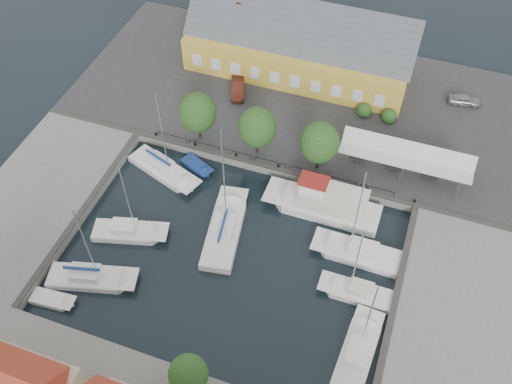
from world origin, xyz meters
TOP-DOWN VIEW (x-y plane):
  - ground at (0.00, 0.00)m, footprint 140.00×140.00m
  - north_quay at (0.00, 23.00)m, footprint 56.00×26.00m
  - west_quay at (-22.00, -2.00)m, footprint 12.00×24.00m
  - east_quay at (22.00, -2.00)m, footprint 12.00×24.00m
  - quay_edge_fittings at (0.02, 4.75)m, footprint 56.00×24.72m
  - warehouse at (-2.60, 28.36)m, footprint 28.56×14.00m
  - tent_canopy at (14.00, 14.50)m, footprint 14.00×4.00m
  - quay_trees at (-2.00, 12.00)m, footprint 18.20×4.20m
  - car_silver at (19.10, 28.27)m, footprint 4.05×2.15m
  - car_red at (-7.72, 20.93)m, footprint 3.00×4.71m
  - center_sailboat at (-1.59, 0.91)m, footprint 4.77×10.78m
  - trawler at (7.42, 7.25)m, footprint 12.57×3.79m
  - east_boat_a at (11.88, 2.85)m, footprint 8.96×3.08m
  - east_boat_b at (12.77, -1.60)m, footprint 7.02×2.36m
  - east_boat_c at (14.18, -7.50)m, footprint 3.19×8.68m
  - west_boat_a at (-11.21, 6.53)m, footprint 9.49×5.53m
  - west_boat_c at (-10.80, -2.48)m, footprint 8.06×4.43m
  - west_boat_d at (-11.67, -8.60)m, footprint 9.00×4.73m
  - launch_sw at (-13.91, -11.81)m, footprint 4.45×1.98m
  - launch_nw at (-7.97, 8.44)m, footprint 4.33×3.17m

SIDE VIEW (x-z plane):
  - ground at x=0.00m, z-range 0.00..0.00m
  - launch_nw at x=-7.97m, z-range -0.35..0.53m
  - launch_sw at x=-13.91m, z-range -0.40..0.58m
  - east_boat_c at x=14.18m, z-range -5.18..5.70m
  - west_boat_c at x=-10.80m, z-range -5.04..5.56m
  - east_boat_b at x=12.77m, z-range -4.60..5.12m
  - east_boat_a at x=11.88m, z-range -5.97..6.50m
  - west_boat_d at x=-11.67m, z-range -5.54..6.08m
  - west_boat_a at x=-11.21m, z-range -5.82..6.36m
  - center_sailboat at x=-1.59m, z-range -6.71..7.43m
  - north_quay at x=0.00m, z-range 0.00..1.00m
  - west_quay at x=-22.00m, z-range 0.00..1.00m
  - east_quay at x=22.00m, z-range 0.00..1.00m
  - trawler at x=7.42m, z-range -1.48..3.52m
  - quay_edge_fittings at x=0.02m, z-range 0.86..1.26m
  - car_silver at x=19.10m, z-range 1.00..2.31m
  - car_red at x=-7.72m, z-range 1.00..2.47m
  - tent_canopy at x=14.00m, z-range 2.27..5.10m
  - warehouse at x=-2.60m, z-range -0.35..9.20m
  - quay_trees at x=-2.00m, z-range 1.73..8.03m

